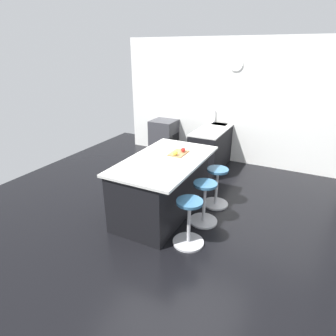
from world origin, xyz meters
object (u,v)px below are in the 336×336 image
object	(u,v)px
stool_middle	(204,204)
kitchen_island	(163,185)
oven_range	(164,137)
stool_near_camera	(189,224)
stool_by_window	(216,188)
cutting_board	(179,153)
apple_red	(183,150)
apple_yellow	(175,153)

from	to	relation	value
stool_middle	kitchen_island	bearing A→B (deg)	-90.00
oven_range	stool_near_camera	xyz separation A→B (m)	(3.11, 2.03, -0.12)
stool_by_window	cutting_board	xyz separation A→B (m)	(0.29, -0.60, 0.63)
kitchen_island	cutting_board	world-z (taller)	cutting_board
stool_near_camera	cutting_board	size ratio (longest dim) A/B	1.90
apple_red	stool_middle	bearing A→B (deg)	55.29
kitchen_island	stool_near_camera	distance (m)	0.96
stool_middle	stool_near_camera	distance (m)	0.60
cutting_board	stool_middle	bearing A→B (deg)	62.16
oven_range	apple_yellow	distance (m)	2.80
stool_middle	apple_yellow	distance (m)	0.92
stool_by_window	stool_middle	size ratio (longest dim) A/B	1.00
oven_range	stool_middle	xyz separation A→B (m)	(2.51, 2.03, -0.12)
oven_range	apple_yellow	bearing A→B (deg)	31.67
stool_middle	stool_near_camera	size ratio (longest dim) A/B	1.00
cutting_board	apple_red	distance (m)	0.09
stool_middle	cutting_board	size ratio (longest dim) A/B	1.90
kitchen_island	stool_middle	bearing A→B (deg)	90.00
kitchen_island	stool_middle	size ratio (longest dim) A/B	2.79
apple_yellow	apple_red	world-z (taller)	same
stool_by_window	cutting_board	size ratio (longest dim) A/B	1.90
kitchen_island	apple_yellow	size ratio (longest dim) A/B	25.25
stool_by_window	stool_near_camera	world-z (taller)	same
apple_red	stool_by_window	bearing A→B (deg)	112.62
stool_near_camera	oven_range	bearing A→B (deg)	-146.90
stool_by_window	kitchen_island	bearing A→B (deg)	-50.38
oven_range	apple_red	size ratio (longest dim) A/B	11.56
kitchen_island	stool_near_camera	bearing A→B (deg)	50.38
kitchen_island	stool_by_window	size ratio (longest dim) A/B	2.79
kitchen_island	stool_by_window	world-z (taller)	kitchen_island
kitchen_island	cutting_board	size ratio (longest dim) A/B	5.31
stool_by_window	stool_middle	world-z (taller)	same
oven_range	apple_red	xyz separation A→B (m)	(2.13, 1.49, 0.56)
stool_near_camera	kitchen_island	bearing A→B (deg)	-129.62
stool_middle	apple_red	bearing A→B (deg)	-124.71
stool_near_camera	apple_red	distance (m)	1.31
kitchen_island	stool_by_window	bearing A→B (deg)	129.62
stool_middle	oven_range	bearing A→B (deg)	-141.06
apple_yellow	cutting_board	bearing A→B (deg)	-176.50
stool_near_camera	apple_yellow	xyz separation A→B (m)	(-0.78, -0.59, 0.68)
stool_middle	apple_yellow	xyz separation A→B (m)	(-0.17, -0.59, 0.68)
apple_yellow	kitchen_island	bearing A→B (deg)	-38.71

